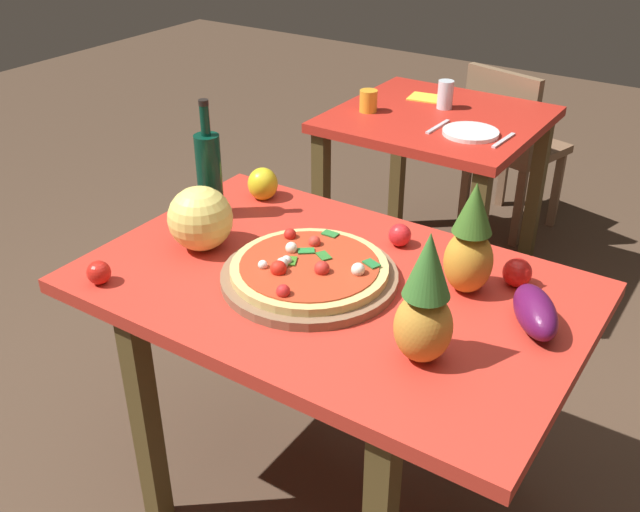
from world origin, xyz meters
TOP-DOWN VIEW (x-y plane):
  - ground_plane at (0.00, 0.00)m, footprint 10.00×10.00m
  - display_table at (0.00, 0.00)m, footprint 1.29×0.83m
  - background_table at (-0.34, 1.36)m, footprint 0.83×0.81m
  - dining_chair at (-0.23, 1.99)m, footprint 0.49×0.49m
  - pizza_board at (-0.05, -0.03)m, footprint 0.46×0.46m
  - pizza at (-0.05, -0.03)m, footprint 0.41×0.41m
  - wine_bottle at (-0.52, 0.13)m, footprint 0.08×0.08m
  - pineapple_left at (0.34, -0.16)m, footprint 0.13×0.13m
  - pineapple_right at (0.31, 0.15)m, footprint 0.12×0.12m
  - melon at (-0.40, -0.05)m, footprint 0.18×0.18m
  - bell_pepper at (-0.46, 0.31)m, footprint 0.10×0.10m
  - eggplant at (0.51, 0.09)m, footprint 0.19×0.22m
  - tomato_beside_pepper at (-0.50, -0.34)m, footprint 0.06×0.06m
  - tomato_near_board at (0.06, 0.27)m, footprint 0.06×0.06m
  - tomato_at_corner at (0.41, 0.25)m, footprint 0.07×0.07m
  - drinking_glass_juice at (-0.61, 1.23)m, footprint 0.08×0.08m
  - drinking_glass_water at (-0.36, 1.45)m, footprint 0.07×0.07m
  - dinner_plate at (-0.14, 1.22)m, footprint 0.22×0.22m
  - fork_utensil at (-0.28, 1.22)m, footprint 0.02×0.18m
  - knife_utensil at (0.00, 1.22)m, footprint 0.03×0.18m
  - napkin_folded at (-0.49, 1.53)m, footprint 0.16×0.14m

SIDE VIEW (x-z plane):
  - ground_plane at x=0.00m, z-range 0.00..0.00m
  - dining_chair at x=-0.23m, z-range 0.06..0.91m
  - background_table at x=-0.34m, z-range 0.26..1.04m
  - display_table at x=0.00m, z-range 0.29..1.07m
  - napkin_folded at x=-0.49m, z-range 0.78..0.78m
  - fork_utensil at x=-0.28m, z-range 0.78..0.78m
  - knife_utensil at x=0.00m, z-range 0.78..0.78m
  - dinner_plate at x=-0.14m, z-range 0.78..0.79m
  - pizza_board at x=-0.05m, z-range 0.78..0.80m
  - tomato_beside_pepper at x=-0.50m, z-range 0.78..0.84m
  - tomato_near_board at x=0.06m, z-range 0.78..0.84m
  - tomato_at_corner at x=0.41m, z-range 0.78..0.85m
  - pizza at x=-0.05m, z-range 0.79..0.85m
  - eggplant at x=0.51m, z-range 0.78..0.87m
  - drinking_glass_juice at x=-0.61m, z-range 0.78..0.87m
  - bell_pepper at x=-0.46m, z-range 0.77..0.88m
  - drinking_glass_water at x=-0.36m, z-range 0.78..0.90m
  - melon at x=-0.40m, z-range 0.78..0.96m
  - pineapple_right at x=0.31m, z-range 0.76..1.06m
  - wine_bottle at x=-0.52m, z-range 0.73..1.09m
  - pineapple_left at x=0.34m, z-range 0.76..1.07m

